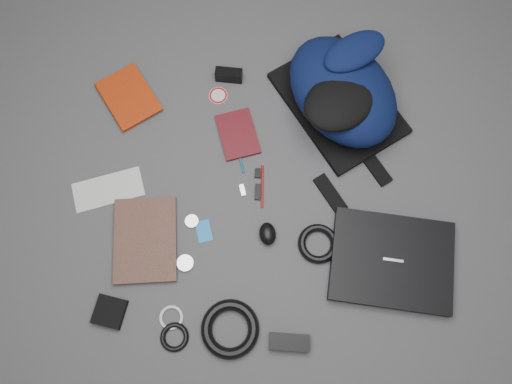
{
  "coord_description": "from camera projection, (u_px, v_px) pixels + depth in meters",
  "views": [
    {
      "loc": [
        -0.06,
        -0.49,
        1.67
      ],
      "look_at": [
        0.0,
        0.0,
        0.02
      ],
      "focal_mm": 35.0,
      "sensor_mm": 36.0,
      "label": 1
    }
  ],
  "objects": [
    {
      "name": "textbook_red",
      "position": [
        108.0,
        108.0,
        1.82
      ],
      "size": [
        0.25,
        0.28,
        0.02
      ],
      "primitive_type": "imported",
      "rotation": [
        0.0,
        0.0,
        0.44
      ],
      "color": "#972508",
      "rests_on": "ground"
    },
    {
      "name": "earbud_coil",
      "position": [
        175.0,
        337.0,
        1.59
      ],
      "size": [
        0.12,
        0.12,
        0.02
      ],
      "primitive_type": "torus",
      "rotation": [
        0.0,
        0.0,
        0.4
      ],
      "color": "black",
      "rests_on": "ground"
    },
    {
      "name": "pouch",
      "position": [
        110.0,
        312.0,
        1.61
      ],
      "size": [
        0.12,
        0.12,
        0.02
      ],
      "primitive_type": "cube",
      "rotation": [
        0.0,
        0.0,
        -0.37
      ],
      "color": "black",
      "rests_on": "ground"
    },
    {
      "name": "cable_coil",
      "position": [
        318.0,
        244.0,
        1.67
      ],
      "size": [
        0.14,
        0.14,
        0.03
      ],
      "primitive_type": "torus",
      "rotation": [
        0.0,
        0.0,
        0.03
      ],
      "color": "black",
      "rests_on": "ground"
    },
    {
      "name": "power_brick",
      "position": [
        289.0,
        342.0,
        1.58
      ],
      "size": [
        0.13,
        0.08,
        0.03
      ],
      "primitive_type": "cube",
      "rotation": [
        0.0,
        0.0,
        -0.2
      ],
      "color": "black",
      "rests_on": "ground"
    },
    {
      "name": "ground",
      "position": [
        256.0,
        194.0,
        1.74
      ],
      "size": [
        4.0,
        4.0,
        0.0
      ],
      "primitive_type": "plane",
      "color": "#4F4F51",
      "rests_on": "ground"
    },
    {
      "name": "backpack",
      "position": [
        342.0,
        91.0,
        1.73
      ],
      "size": [
        0.53,
        0.61,
        0.21
      ],
      "primitive_type": null,
      "rotation": [
        0.0,
        0.0,
        0.43
      ],
      "color": "black",
      "rests_on": "ground"
    },
    {
      "name": "comic_book",
      "position": [
        114.0,
        242.0,
        1.68
      ],
      "size": [
        0.23,
        0.3,
        0.02
      ],
      "primitive_type": "imported",
      "rotation": [
        0.0,
        0.0,
        -0.07
      ],
      "color": "#A5530B",
      "rests_on": "ground"
    },
    {
      "name": "id_badge",
      "position": [
        204.0,
        231.0,
        1.7
      ],
      "size": [
        0.06,
        0.08,
        0.0
      ],
      "primitive_type": "cube",
      "rotation": [
        0.0,
        0.0,
        0.11
      ],
      "color": "blue",
      "rests_on": "ground"
    },
    {
      "name": "usb_black",
      "position": [
        258.0,
        192.0,
        1.73
      ],
      "size": [
        0.03,
        0.06,
        0.01
      ],
      "primitive_type": "cube",
      "rotation": [
        0.0,
        0.0,
        -0.18
      ],
      "color": "black",
      "rests_on": "ground"
    },
    {
      "name": "white_cable_coil",
      "position": [
        171.0,
        318.0,
        1.61
      ],
      "size": [
        0.09,
        0.09,
        0.01
      ],
      "primitive_type": "torus",
      "rotation": [
        0.0,
        0.0,
        0.21
      ],
      "color": "silver",
      "rests_on": "ground"
    },
    {
      "name": "mouse",
      "position": [
        268.0,
        234.0,
        1.68
      ],
      "size": [
        0.06,
        0.08,
        0.04
      ],
      "primitive_type": "ellipsoid",
      "rotation": [
        0.0,
        0.0,
        -0.01
      ],
      "color": "black",
      "rests_on": "ground"
    },
    {
      "name": "usb_silver",
      "position": [
        243.0,
        190.0,
        1.74
      ],
      "size": [
        0.02,
        0.04,
        0.01
      ],
      "primitive_type": "cube",
      "rotation": [
        0.0,
        0.0,
        0.11
      ],
      "color": "silver",
      "rests_on": "ground"
    },
    {
      "name": "envelope",
      "position": [
        108.0,
        190.0,
        1.74
      ],
      "size": [
        0.25,
        0.14,
        0.0
      ],
      "primitive_type": "cube",
      "rotation": [
        0.0,
        0.0,
        0.15
      ],
      "color": "silver",
      "rests_on": "ground"
    },
    {
      "name": "headphone_left",
      "position": [
        192.0,
        221.0,
        1.7
      ],
      "size": [
        0.06,
        0.06,
        0.01
      ],
      "primitive_type": "cylinder",
      "rotation": [
        0.0,
        0.0,
        -0.37
      ],
      "color": "silver",
      "rests_on": "ground"
    },
    {
      "name": "compact_camera",
      "position": [
        229.0,
        75.0,
        1.84
      ],
      "size": [
        0.1,
        0.06,
        0.06
      ],
      "primitive_type": "cube",
      "rotation": [
        0.0,
        0.0,
        -0.23
      ],
      "color": "black",
      "rests_on": "ground"
    },
    {
      "name": "headphone_right",
      "position": [
        185.0,
        263.0,
        1.66
      ],
      "size": [
        0.06,
        0.06,
        0.01
      ],
      "primitive_type": "cylinder",
      "rotation": [
        0.0,
        0.0,
        0.13
      ],
      "color": "silver",
      "rests_on": "ground"
    },
    {
      "name": "dvd_case",
      "position": [
        238.0,
        134.0,
        1.79
      ],
      "size": [
        0.15,
        0.2,
        0.01
      ],
      "primitive_type": "cube",
      "rotation": [
        0.0,
        0.0,
        0.13
      ],
      "color": "#440D11",
      "rests_on": "ground"
    },
    {
      "name": "pen_red",
      "position": [
        262.0,
        186.0,
        1.74
      ],
      "size": [
        0.03,
        0.15,
        0.01
      ],
      "primitive_type": "cylinder",
      "rotation": [
        1.57,
        0.0,
        -0.14
      ],
      "color": "maroon",
      "rests_on": "ground"
    },
    {
      "name": "laptop",
      "position": [
        392.0,
        261.0,
        1.65
      ],
      "size": [
        0.46,
        0.4,
        0.04
      ],
      "primitive_type": "cube",
      "rotation": [
        0.0,
        0.0,
        -0.27
      ],
      "color": "black",
      "rests_on": "ground"
    },
    {
      "name": "sticker_disc",
      "position": [
        218.0,
        96.0,
        1.85
      ],
      "size": [
        0.09,
        0.09,
        0.0
      ],
      "primitive_type": "cylinder",
      "rotation": [
        0.0,
        0.0,
        0.3
      ],
      "color": "silver",
      "rests_on": "ground"
    },
    {
      "name": "key_fob",
      "position": [
        258.0,
        173.0,
        1.75
      ],
      "size": [
        0.03,
        0.04,
        0.01
      ],
      "primitive_type": "cube",
      "rotation": [
        0.0,
        0.0,
        -0.21
      ],
      "color": "black",
      "rests_on": "ground"
    },
    {
      "name": "power_cord_coil",
      "position": [
        230.0,
        329.0,
        1.59
      ],
      "size": [
        0.2,
        0.2,
        0.04
      ],
      "primitive_type": "torus",
      "rotation": [
        0.0,
        0.0,
        0.08
      ],
      "color": "black",
      "rests_on": "ground"
    },
    {
      "name": "pen_teal",
      "position": [
        239.0,
        155.0,
        1.78
      ],
      "size": [
        0.03,
        0.14,
        0.01
      ],
      "primitive_type": "cylinder",
      "rotation": [
        1.57,
        0.0,
        0.13
      ],
      "color": "#0C566D",
      "rests_on": "ground"
    }
  ]
}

